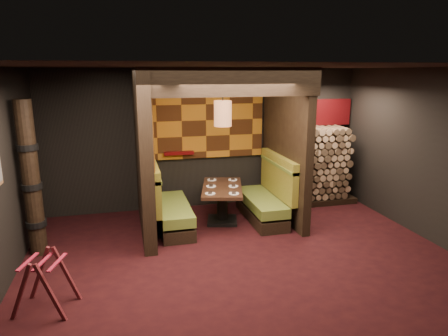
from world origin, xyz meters
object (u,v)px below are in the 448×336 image
at_px(booth_bench_right, 266,199).
at_px(booth_bench_left, 168,207).
at_px(luggage_rack, 45,280).
at_px(totem_column, 31,181).
at_px(dining_table, 222,199).
at_px(pendant_lamp, 223,113).
at_px(firewood_stack, 315,166).

bearing_deg(booth_bench_right, booth_bench_left, 180.00).
relative_size(booth_bench_left, luggage_rack, 2.01).
relative_size(luggage_rack, totem_column, 0.33).
relative_size(dining_table, luggage_rack, 1.83).
distance_m(booth_bench_right, luggage_rack, 4.22).
relative_size(booth_bench_right, dining_table, 1.10).
xyz_separation_m(dining_table, luggage_rack, (-2.73, -2.24, -0.09)).
bearing_deg(dining_table, pendant_lamp, -90.00).
height_order(dining_table, totem_column, totem_column).
height_order(booth_bench_left, totem_column, totem_column).
height_order(pendant_lamp, totem_column, pendant_lamp).
xyz_separation_m(totem_column, firewood_stack, (5.33, 1.25, -0.37)).
height_order(luggage_rack, firewood_stack, firewood_stack).
relative_size(dining_table, firewood_stack, 0.84).
xyz_separation_m(pendant_lamp, totem_column, (-3.11, -0.54, -0.87)).
xyz_separation_m(booth_bench_right, firewood_stack, (1.35, 0.70, 0.42)).
relative_size(booth_bench_left, pendant_lamp, 1.57).
distance_m(booth_bench_left, firewood_stack, 3.35).
bearing_deg(firewood_stack, booth_bench_right, -152.65).
bearing_deg(booth_bench_left, booth_bench_right, 0.00).
xyz_separation_m(booth_bench_right, pendant_lamp, (-0.87, -0.01, 1.66)).
relative_size(luggage_rack, firewood_stack, 0.46).
bearing_deg(booth_bench_right, pendant_lamp, -179.12).
bearing_deg(dining_table, booth_bench_right, -2.41).
bearing_deg(firewood_stack, pendant_lamp, -162.20).
height_order(booth_bench_right, firewood_stack, firewood_stack).
height_order(booth_bench_right, luggage_rack, booth_bench_right).
bearing_deg(booth_bench_left, pendant_lamp, -0.75).
bearing_deg(totem_column, firewood_stack, 13.19).
distance_m(dining_table, pendant_lamp, 1.59).
height_order(pendant_lamp, firewood_stack, pendant_lamp).
xyz_separation_m(pendant_lamp, luggage_rack, (-2.73, -2.19, -1.68)).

